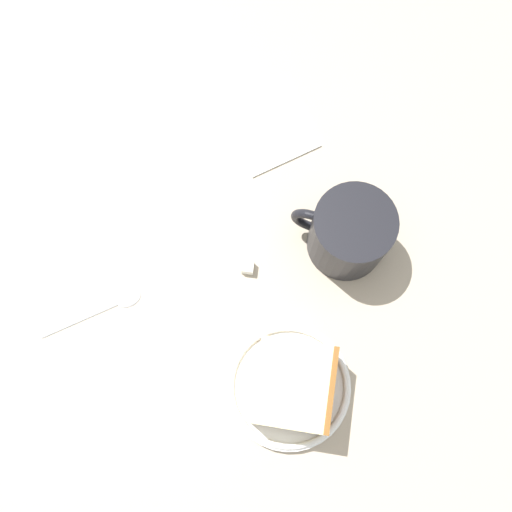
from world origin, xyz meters
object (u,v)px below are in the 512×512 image
Objects in this scene: folded_napkin at (269,128)px; sugar_cube at (248,267)px; cake_slice at (293,386)px; tea_mug at (349,233)px; teaspoon at (112,305)px; small_plate at (288,386)px.

sugar_cube is at bearing 152.97° from folded_napkin.
folded_napkin is (31.33, -8.25, -4.00)cm from cake_slice.
teaspoon is (1.63, 28.58, -4.19)cm from tea_mug.
teaspoon is (15.50, 16.52, -0.52)cm from small_plate.
teaspoon is at bearing 46.82° from small_plate.
sugar_cube is (0.79, 12.01, -3.83)cm from tea_mug.
folded_napkin is at bearing -15.23° from small_plate.
sugar_cube is at bearing -92.89° from teaspoon.
small_plate is 1.33× the size of tea_mug.
small_plate is at bearing -133.18° from teaspoon.
sugar_cube is at bearing 86.22° from tea_mug.
folded_napkin is (17.33, 3.57, -4.24)cm from tea_mug.
teaspoon is 29.53cm from folded_napkin.
small_plate is at bearing 164.77° from folded_napkin.
cake_slice is (-0.13, -0.24, 3.44)cm from small_plate.
tea_mug is 1.04× the size of folded_napkin.
tea_mug is (13.87, -12.06, 3.67)cm from small_plate.
sugar_cube is (14.66, -0.05, -0.16)cm from small_plate.
sugar_cube is (14.79, 0.19, -3.60)cm from cake_slice.
cake_slice is 23.25cm from teaspoon.
tea_mug is 12.63cm from sugar_cube.
cake_slice is at bearing -117.67° from small_plate.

